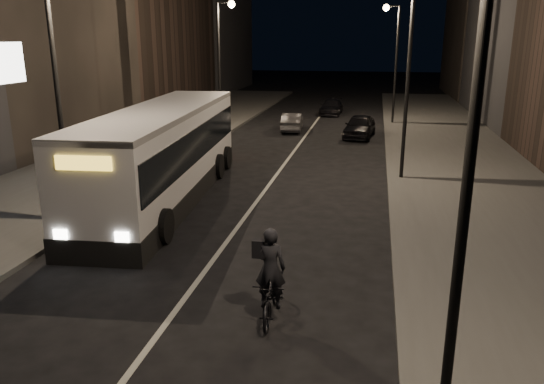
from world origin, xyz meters
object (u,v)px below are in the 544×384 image
at_px(car_mid, 292,122).
at_px(city_bus, 164,150).
at_px(streetlight_left_far, 223,49).
at_px(car_far, 331,107).
at_px(streetlight_right_far, 393,48).
at_px(streetlight_left_near, 62,62).
at_px(car_near, 360,126).
at_px(cyclist_on_bicycle, 271,289).
at_px(streetlight_right_near, 455,97).
at_px(streetlight_right_mid, 403,56).

bearing_deg(car_mid, city_bus, 76.67).
bearing_deg(streetlight_left_far, car_far, 59.37).
bearing_deg(streetlight_right_far, car_far, 136.12).
height_order(streetlight_left_far, car_mid, streetlight_left_far).
bearing_deg(city_bus, streetlight_left_far, 92.43).
distance_m(streetlight_right_far, streetlight_left_near, 26.26).
bearing_deg(streetlight_left_far, car_near, 1.91).
xyz_separation_m(streetlight_right_far, car_mid, (-6.47, -4.13, -4.75)).
bearing_deg(streetlight_right_far, cyclist_on_bicycle, -96.08).
bearing_deg(city_bus, cyclist_on_bicycle, -59.38).
relative_size(city_bus, cyclist_on_bicycle, 5.96).
bearing_deg(car_near, car_mid, 167.79).
distance_m(streetlight_right_near, streetlight_left_far, 28.10).
bearing_deg(cyclist_on_bicycle, city_bus, 122.88).
bearing_deg(city_bus, streetlight_right_near, -56.52).
bearing_deg(cyclist_on_bicycle, streetlight_right_near, -47.56).
bearing_deg(car_mid, cyclist_on_bicycle, 93.03).
bearing_deg(car_mid, streetlight_left_near, 73.29).
relative_size(streetlight_right_far, cyclist_on_bicycle, 3.63).
distance_m(streetlight_left_near, car_far, 29.40).
height_order(car_near, car_far, car_near).
xyz_separation_m(car_mid, car_far, (1.94, 8.49, -0.02)).
bearing_deg(car_mid, streetlight_right_mid, 113.82).
height_order(streetlight_right_near, cyclist_on_bicycle, streetlight_right_near).
xyz_separation_m(streetlight_right_far, city_bus, (-8.93, -20.51, -3.43)).
distance_m(streetlight_right_near, city_bus, 14.95).
relative_size(streetlight_left_near, streetlight_left_far, 1.00).
relative_size(streetlight_right_mid, car_far, 1.98).
bearing_deg(streetlight_right_near, cyclist_on_bicycle, 134.55).
xyz_separation_m(streetlight_left_far, car_mid, (4.19, 1.87, -4.75)).
relative_size(streetlight_right_near, streetlight_right_mid, 1.00).
height_order(streetlight_right_far, cyclist_on_bicycle, streetlight_right_far).
bearing_deg(city_bus, streetlight_left_near, -120.78).
height_order(streetlight_right_mid, streetlight_right_far, same).
relative_size(cyclist_on_bicycle, car_far, 0.54).
xyz_separation_m(streetlight_right_mid, car_near, (-1.91, 10.29, -4.65)).
bearing_deg(streetlight_left_near, car_mid, 78.08).
relative_size(city_bus, car_far, 3.25).
height_order(streetlight_left_near, car_near, streetlight_left_near).
distance_m(city_bus, cyclist_on_bicycle, 10.28).
relative_size(streetlight_right_near, streetlight_left_near, 1.00).
height_order(cyclist_on_bicycle, car_mid, cyclist_on_bicycle).
bearing_deg(streetlight_left_far, car_mid, 24.00).
height_order(streetlight_right_near, streetlight_left_near, same).
bearing_deg(streetlight_right_near, streetlight_right_far, 90.00).
height_order(streetlight_left_far, cyclist_on_bicycle, streetlight_left_far).
bearing_deg(cyclist_on_bicycle, streetlight_left_far, 106.23).
relative_size(streetlight_left_far, car_mid, 2.18).
height_order(streetlight_left_near, streetlight_left_far, same).
relative_size(streetlight_right_near, cyclist_on_bicycle, 3.63).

